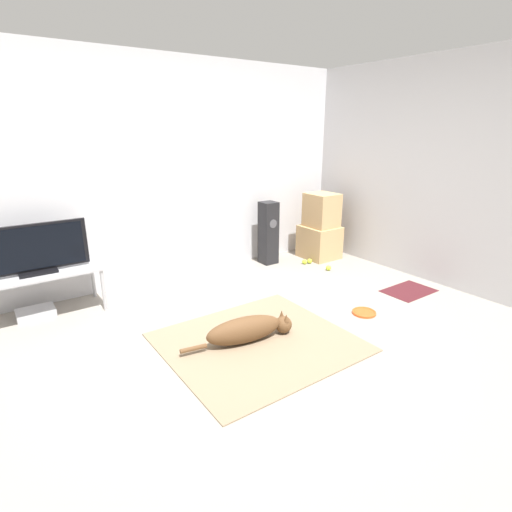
{
  "coord_description": "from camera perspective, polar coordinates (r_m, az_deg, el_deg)",
  "views": [
    {
      "loc": [
        -1.74,
        -2.34,
        1.78
      ],
      "look_at": [
        0.61,
        1.01,
        0.45
      ],
      "focal_mm": 28.0,
      "sensor_mm": 36.0,
      "label": 1
    }
  ],
  "objects": [
    {
      "name": "wall_back",
      "position": [
        4.79,
        -13.91,
        11.43
      ],
      "size": [
        8.0,
        0.06,
        2.55
      ],
      "color": "silver",
      "rests_on": "ground_plane"
    },
    {
      "name": "tennis_ball_near_speaker",
      "position": [
        5.46,
        6.94,
        -0.82
      ],
      "size": [
        0.07,
        0.07,
        0.07
      ],
      "color": "#C6E033",
      "rests_on": "ground_plane"
    },
    {
      "name": "tennis_ball_loose_on_carpet",
      "position": [
        5.49,
        7.67,
        -0.72
      ],
      "size": [
        0.07,
        0.07,
        0.07
      ],
      "color": "#C6E033",
      "rests_on": "ground_plane"
    },
    {
      "name": "tv",
      "position": [
        4.28,
        -29.13,
        0.81
      ],
      "size": [
        0.95,
        0.2,
        0.48
      ],
      "color": "black",
      "rests_on": "tv_stand"
    },
    {
      "name": "area_rug",
      "position": [
        3.53,
        0.29,
        -12.2
      ],
      "size": [
        1.54,
        1.42,
        0.01
      ],
      "color": "#847056",
      "rests_on": "ground_plane"
    },
    {
      "name": "frisbee",
      "position": [
        4.16,
        15.18,
        -7.79
      ],
      "size": [
        0.24,
        0.24,
        0.03
      ],
      "color": "#DB511E",
      "rests_on": "ground_plane"
    },
    {
      "name": "door_mat",
      "position": [
        4.87,
        20.99,
        -4.65
      ],
      "size": [
        0.58,
        0.4,
        0.01
      ],
      "color": "#47191E",
      "rests_on": "ground_plane"
    },
    {
      "name": "tennis_ball_by_boxes",
      "position": [
        5.27,
        10.32,
        -1.69
      ],
      "size": [
        0.07,
        0.07,
        0.07
      ],
      "color": "#C6E033",
      "rests_on": "ground_plane"
    },
    {
      "name": "floor_speaker",
      "position": [
        5.37,
        1.78,
        3.31
      ],
      "size": [
        0.21,
        0.21,
        0.84
      ],
      "color": "black",
      "rests_on": "ground_plane"
    },
    {
      "name": "dog",
      "position": [
        3.48,
        -1.1,
        -10.44
      ],
      "size": [
        1.01,
        0.31,
        0.23
      ],
      "color": "brown",
      "rests_on": "area_rug"
    },
    {
      "name": "tv_stand",
      "position": [
        4.35,
        -28.57,
        -2.74
      ],
      "size": [
        1.1,
        0.48,
        0.45
      ],
      "color": "#A8A8AD",
      "rests_on": "ground_plane"
    },
    {
      "name": "ground_plane",
      "position": [
        3.41,
        1.36,
        -13.4
      ],
      "size": [
        12.0,
        12.0,
        0.0
      ],
      "primitive_type": "plane",
      "color": "gray"
    },
    {
      "name": "game_console",
      "position": [
        4.5,
        -28.93,
        -7.13
      ],
      "size": [
        0.34,
        0.24,
        0.08
      ],
      "color": "#B7B7BC",
      "rests_on": "ground_plane"
    },
    {
      "name": "wall_right",
      "position": [
        4.96,
        26.87,
        10.25
      ],
      "size": [
        0.06,
        8.0,
        2.55
      ],
      "color": "silver",
      "rests_on": "ground_plane"
    },
    {
      "name": "cardboard_box_upper",
      "position": [
        5.61,
        9.37,
        6.48
      ],
      "size": [
        0.37,
        0.41,
        0.46
      ],
      "color": "tan",
      "rests_on": "cardboard_box_lower"
    },
    {
      "name": "cardboard_box_lower",
      "position": [
        5.72,
        9.02,
        2.01
      ],
      "size": [
        0.45,
        0.5,
        0.45
      ],
      "color": "tan",
      "rests_on": "ground_plane"
    }
  ]
}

